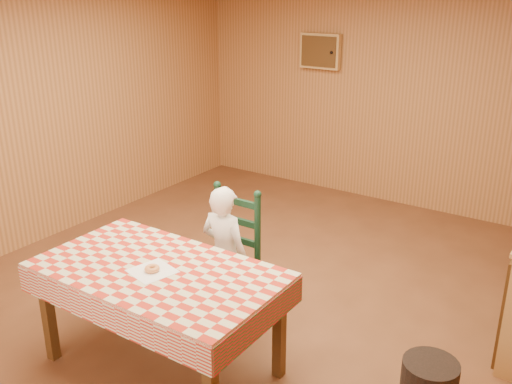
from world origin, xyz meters
TOP-DOWN VIEW (x-y plane):
  - ground at (0.00, 0.00)m, footprint 6.00×6.00m
  - cabin_walls at (-0.00, 0.53)m, footprint 5.10×6.05m
  - dining_table at (-0.00, -0.96)m, footprint 1.66×0.96m
  - ladder_chair at (-0.00, -0.17)m, footprint 0.44×0.40m
  - seated_child at (-0.00, -0.23)m, footprint 0.41×0.27m
  - napkin at (-0.00, -1.01)m, footprint 0.32×0.32m
  - donut at (-0.00, -1.01)m, footprint 0.12×0.12m

SIDE VIEW (x-z plane):
  - ground at x=0.00m, z-range 0.00..0.00m
  - ladder_chair at x=0.00m, z-range -0.04..1.04m
  - seated_child at x=0.00m, z-range 0.00..1.12m
  - dining_table at x=0.00m, z-range 0.30..1.07m
  - napkin at x=0.00m, z-range 0.77..0.77m
  - donut at x=0.00m, z-range 0.77..0.81m
  - cabin_walls at x=0.00m, z-range 0.50..3.15m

